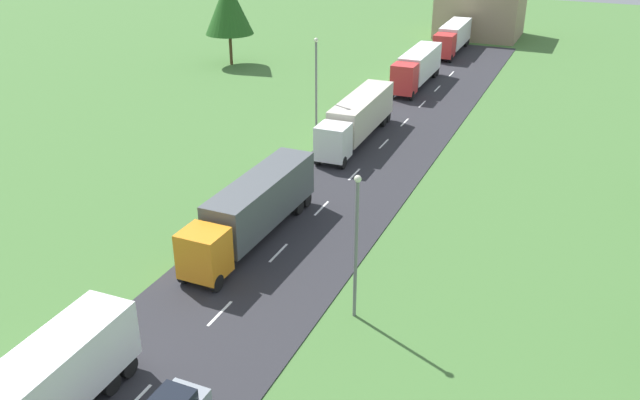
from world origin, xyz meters
name	(u,v)px	position (x,y,z in m)	size (l,w,h in m)	color
road	(212,322)	(0.00, 24.50, 0.03)	(10.00, 140.00, 0.06)	#2B2B30
lane_marking_centre	(171,364)	(0.00, 20.83, 0.07)	(0.16, 118.88, 0.01)	white
truck_second	(254,207)	(-2.24, 33.36, 2.20)	(2.66, 13.14, 3.76)	orange
truck_third	(357,117)	(-2.47, 52.58, 2.16)	(2.78, 13.75, 3.67)	white
truck_fourth	(417,67)	(-2.49, 71.50, 2.19)	(2.57, 12.11, 3.71)	red
truck_fifth	(453,37)	(-2.55, 88.89, 2.13)	(2.62, 12.11, 3.61)	red
lamppost_second	(356,241)	(6.52, 27.97, 4.47)	(0.36, 0.36, 8.00)	slate
lamppost_third	(316,85)	(-5.88, 51.51, 4.93)	(0.36, 0.36, 8.90)	slate
tree_oak	(228,7)	(-26.24, 71.94, 6.98)	(5.84, 5.84, 10.21)	#513823
distant_building	(480,10)	(-1.44, 100.96, 3.74)	(11.60, 9.87, 7.49)	#9E846B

